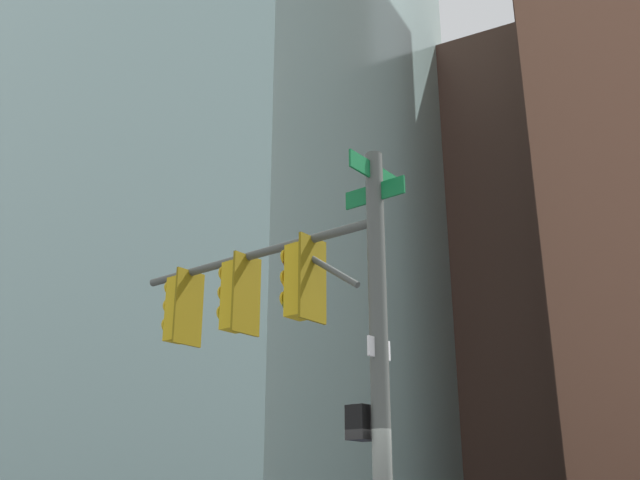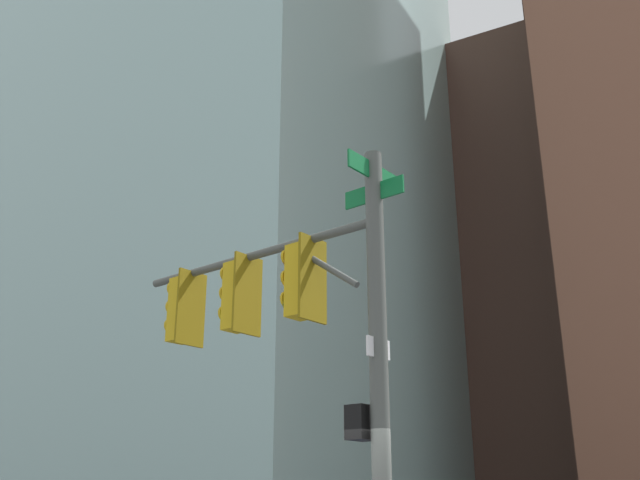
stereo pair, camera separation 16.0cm
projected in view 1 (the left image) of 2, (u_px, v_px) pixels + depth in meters
signal_pole_assembly at (286, 321)px, 9.68m from camera, size 4.77×1.42×6.01m
building_glass_tower at (215, 23)px, 58.63m from camera, size 29.16×27.61×76.71m
building_brick_farside at (523, 280)px, 61.12m from camera, size 18.73×17.09×38.80m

